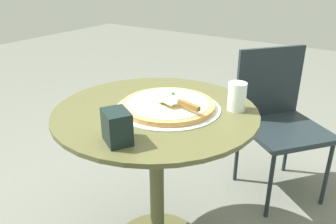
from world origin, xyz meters
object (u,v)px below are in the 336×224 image
object	(u,v)px
patio_table	(156,150)
pizza_server	(179,103)
pizza_on_tray	(168,105)
napkin_dispenser	(117,127)
drinking_cup	(237,97)
patio_chair_near	(278,113)

from	to	relation	value
patio_table	pizza_server	xyz separation A→B (m)	(0.01, -0.11, 0.25)
pizza_on_tray	napkin_dispenser	distance (m)	0.34
pizza_server	drinking_cup	xyz separation A→B (m)	(0.17, -0.17, 0.01)
pizza_on_tray	patio_chair_near	xyz separation A→B (m)	(0.79, -0.25, -0.27)
drinking_cup	pizza_server	bearing A→B (deg)	135.44
drinking_cup	napkin_dispenser	world-z (taller)	drinking_cup
patio_table	patio_chair_near	size ratio (longest dim) A/B	0.99
patio_table	pizza_server	world-z (taller)	pizza_server
patio_table	napkin_dispenser	xyz separation A→B (m)	(-0.30, -0.06, 0.25)
drinking_cup	napkin_dispenser	xyz separation A→B (m)	(-0.48, 0.22, -0.00)
drinking_cup	patio_table	bearing A→B (deg)	122.89
patio_table	napkin_dispenser	bearing A→B (deg)	-168.88
patio_table	drinking_cup	xyz separation A→B (m)	(0.18, -0.28, 0.26)
patio_table	napkin_dispenser	size ratio (longest dim) A/B	7.54
pizza_on_tray	pizza_server	distance (m)	0.09
pizza_server	patio_chair_near	world-z (taller)	patio_chair_near
patio_table	pizza_server	bearing A→B (deg)	-85.26
pizza_server	napkin_dispenser	bearing A→B (deg)	170.60
pizza_on_tray	pizza_server	world-z (taller)	pizza_server
drinking_cup	napkin_dispenser	bearing A→B (deg)	155.43
patio_chair_near	drinking_cup	bearing A→B (deg)	179.63
patio_table	pizza_server	size ratio (longest dim) A/B	3.96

